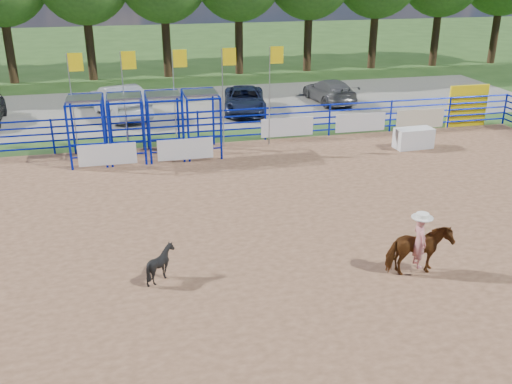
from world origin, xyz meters
TOP-DOWN VIEW (x-y plane):
  - ground at (0.00, 0.00)m, footprint 120.00×120.00m
  - arena_dirt at (0.00, 0.00)m, footprint 30.00×20.00m
  - gravel_strip at (0.00, 17.00)m, footprint 40.00×10.00m
  - announcer_table at (8.88, 7.44)m, footprint 1.64×0.84m
  - horse_and_rider at (4.00, -2.28)m, footprint 1.59×0.73m
  - calf at (-2.39, -1.09)m, footprint 0.85×0.77m
  - car_b at (-3.29, 15.59)m, footprint 3.23×5.27m
  - car_c at (3.14, 15.18)m, footprint 2.86×4.85m
  - car_d at (8.23, 16.25)m, footprint 2.16×4.55m
  - perimeter_fence at (0.00, 0.00)m, footprint 30.10×20.10m
  - chute_assembly at (-1.90, 8.84)m, footprint 19.32×2.41m

SIDE VIEW (x-z plane):
  - ground at x=0.00m, z-range 0.00..0.00m
  - gravel_strip at x=0.00m, z-range 0.00..0.01m
  - arena_dirt at x=0.00m, z-range 0.00..0.02m
  - announcer_table at x=8.88m, z-range 0.02..0.87m
  - calf at x=-2.39m, z-range 0.02..0.92m
  - car_c at x=3.14m, z-range 0.01..1.27m
  - car_d at x=8.23m, z-range 0.01..1.29m
  - perimeter_fence at x=0.00m, z-range 0.00..1.50m
  - car_b at x=-3.29m, z-range 0.01..1.65m
  - horse_and_rider at x=4.00m, z-range -0.35..2.03m
  - chute_assembly at x=-1.90m, z-range -0.84..3.36m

